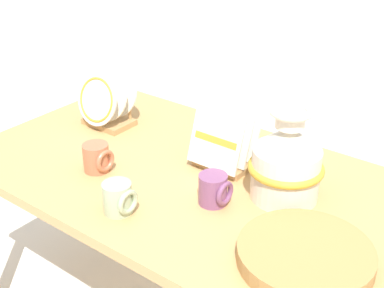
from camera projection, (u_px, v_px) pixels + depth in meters
display_table at (192, 193)px, 1.75m from camera, size 1.51×0.85×0.69m
ceramic_vase at (287, 161)px, 1.55m from camera, size 0.22×0.22×0.29m
dish_rack_round_plates at (106, 105)px, 2.00m from camera, size 0.19×0.17×0.21m
dish_rack_square_plates at (225, 146)px, 1.73m from camera, size 0.19×0.17×0.20m
wicker_charger_stack at (305, 255)px, 1.33m from camera, size 0.34×0.34×0.04m
mug_plum_glaze at (214, 190)px, 1.55m from camera, size 0.09×0.08×0.09m
mug_terracotta_glaze at (97, 158)px, 1.72m from camera, size 0.09×0.08×0.09m
mug_sage_glaze at (119, 198)px, 1.51m from camera, size 0.09×0.08×0.09m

